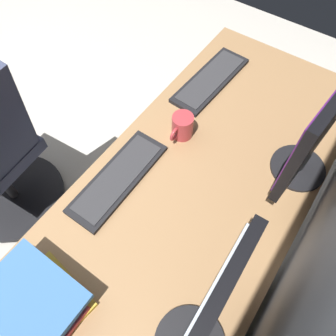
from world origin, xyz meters
TOP-DOWN VIEW (x-y plane):
  - desk at (0.02, 1.52)m, footprint 1.92×0.74m
  - drawer_pedestal at (0.16, 1.55)m, footprint 0.40×0.51m
  - monitor_primary at (0.35, 1.77)m, footprint 0.47×0.20m
  - monitor_secondary at (-0.36, 1.79)m, footprint 0.48×0.20m
  - keyboard_main at (0.05, 1.28)m, footprint 0.42×0.14m
  - keyboard_spare at (-0.57, 1.29)m, footprint 0.43×0.16m
  - book_stack_near at (0.51, 1.36)m, footprint 0.25×0.29m
  - coffee_mug at (-0.25, 1.35)m, footprint 0.12×0.08m

SIDE VIEW (x-z plane):
  - drawer_pedestal at x=0.16m, z-range 0.00..0.69m
  - desk at x=0.02m, z-range 0.30..1.03m
  - keyboard_main at x=0.05m, z-range 0.73..0.75m
  - keyboard_spare at x=-0.57m, z-range 0.73..0.75m
  - coffee_mug at x=-0.25m, z-range 0.73..0.83m
  - book_stack_near at x=0.51m, z-range 0.73..0.83m
  - monitor_primary at x=0.35m, z-range 0.76..1.19m
  - monitor_secondary at x=-0.36m, z-range 0.76..1.22m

